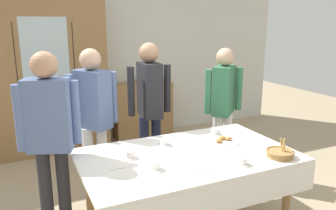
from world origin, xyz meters
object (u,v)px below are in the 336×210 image
(bread_basket, at_px, (280,153))
(person_behind_table_right, at_px, (223,100))
(person_behind_table_left, at_px, (50,129))
(spoon_back_edge, at_px, (207,172))
(person_by_cabinet, at_px, (93,110))
(tea_cup_near_right, at_px, (243,162))
(pastry_plate, at_px, (224,141))
(tea_cup_far_left, at_px, (215,132))
(tea_cup_back_edge, at_px, (156,166))
(dining_table, at_px, (189,165))
(tea_cup_near_left, at_px, (165,142))
(person_beside_shelf, at_px, (150,100))
(tea_cup_center, at_px, (130,155))
(spoon_near_left, at_px, (120,168))
(bookshelf_low, at_px, (143,110))
(wall_cabinet, at_px, (46,78))
(book_stack, at_px, (142,80))

(bread_basket, xyz_separation_m, person_behind_table_right, (0.27, 1.27, 0.17))
(person_behind_table_left, height_order, person_behind_table_right, person_behind_table_left)
(spoon_back_edge, relative_size, person_by_cabinet, 0.07)
(tea_cup_near_right, xyz_separation_m, pastry_plate, (0.15, 0.49, -0.01))
(tea_cup_far_left, xyz_separation_m, person_by_cabinet, (-1.10, 0.59, 0.21))
(spoon_back_edge, distance_m, person_by_cabinet, 1.46)
(tea_cup_back_edge, xyz_separation_m, person_behind_table_left, (-0.71, 0.60, 0.23))
(dining_table, bearing_deg, tea_cup_near_left, 106.17)
(dining_table, xyz_separation_m, person_behind_table_left, (-1.08, 0.45, 0.34))
(tea_cup_near_left, distance_m, spoon_back_edge, 0.67)
(tea_cup_far_left, relative_size, person_beside_shelf, 0.08)
(tea_cup_center, bearing_deg, bread_basket, -23.57)
(spoon_near_left, xyz_separation_m, spoon_back_edge, (0.58, -0.34, 0.00))
(bookshelf_low, relative_size, spoon_back_edge, 7.96)
(tea_cup_back_edge, xyz_separation_m, spoon_near_left, (-0.25, 0.13, -0.02))
(tea_cup_far_left, height_order, tea_cup_back_edge, same)
(dining_table, height_order, tea_cup_center, tea_cup_center)
(spoon_back_edge, xyz_separation_m, person_beside_shelf, (0.10, 1.42, 0.25))
(bookshelf_low, xyz_separation_m, tea_cup_far_left, (-0.06, -2.26, 0.32))
(person_beside_shelf, bearing_deg, wall_cabinet, 122.29)
(tea_cup_near_right, bearing_deg, person_beside_shelf, 99.48)
(bookshelf_low, height_order, tea_cup_near_left, bookshelf_low)
(tea_cup_far_left, relative_size, pastry_plate, 0.46)
(tea_cup_far_left, bearing_deg, person_behind_table_right, 49.44)
(pastry_plate, relative_size, person_beside_shelf, 0.17)
(book_stack, height_order, person_beside_shelf, person_beside_shelf)
(person_by_cabinet, bearing_deg, person_beside_shelf, 8.34)
(tea_cup_near_right, xyz_separation_m, spoon_back_edge, (-0.34, -0.00, -0.02))
(spoon_back_edge, bearing_deg, wall_cabinet, 106.31)
(bread_basket, xyz_separation_m, person_by_cabinet, (-1.29, 1.32, 0.20))
(bookshelf_low, height_order, tea_cup_far_left, bookshelf_low)
(wall_cabinet, relative_size, tea_cup_center, 16.84)
(tea_cup_near_right, bearing_deg, book_stack, 85.03)
(bookshelf_low, xyz_separation_m, spoon_back_edge, (-0.60, -2.99, 0.30))
(tea_cup_center, bearing_deg, spoon_back_edge, -48.96)
(pastry_plate, xyz_separation_m, person_by_cabinet, (-1.05, 0.83, 0.22))
(tea_cup_center, distance_m, spoon_back_edge, 0.68)
(dining_table, bearing_deg, person_behind_table_left, 157.40)
(spoon_near_left, xyz_separation_m, person_by_cabinet, (0.02, 0.98, 0.23))
(tea_cup_near_left, height_order, person_by_cabinet, person_by_cabinet)
(tea_cup_center, xyz_separation_m, spoon_back_edge, (0.44, -0.51, -0.02))
(tea_cup_center, height_order, spoon_back_edge, tea_cup_center)
(tea_cup_back_edge, relative_size, tea_cup_center, 1.00)
(person_by_cabinet, distance_m, person_behind_table_right, 1.56)
(spoon_near_left, distance_m, person_by_cabinet, 1.01)
(person_by_cabinet, relative_size, person_behind_table_left, 0.98)
(person_beside_shelf, bearing_deg, tea_cup_near_left, -101.50)
(dining_table, height_order, tea_cup_near_right, tea_cup_near_right)
(bookshelf_low, height_order, book_stack, book_stack)
(spoon_near_left, bearing_deg, spoon_back_edge, -30.25)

